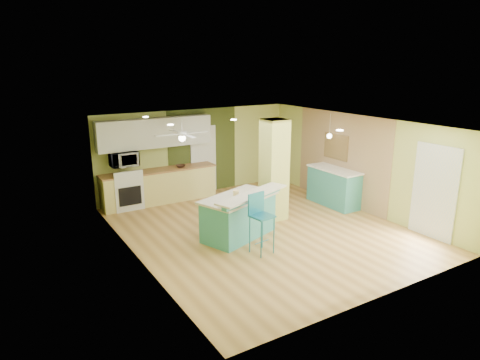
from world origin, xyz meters
The scene contains 23 objects.
floor centered at (0.00, 0.00, -0.01)m, with size 6.00×7.00×0.01m, color olive.
ceiling centered at (0.00, 0.00, 2.50)m, with size 6.00×7.00×0.01m, color white.
wall_back centered at (0.00, 3.50, 1.25)m, with size 6.00×0.01×2.50m, color #BBC66A.
wall_front centered at (0.00, -3.50, 1.25)m, with size 6.00×0.01×2.50m, color #BBC66A.
wall_left centered at (-3.00, 0.00, 1.25)m, with size 0.01×7.00×2.50m, color #BBC66A.
wall_right centered at (3.00, 0.00, 1.25)m, with size 0.01×7.00×2.50m, color #BBC66A.
wood_panel centered at (2.99, 0.60, 1.25)m, with size 0.02×3.40×2.50m, color #967555.
olive_accent centered at (0.20, 3.49, 1.25)m, with size 2.20×0.02×2.50m, color #3C481C.
interior_door centered at (0.20, 3.46, 1.00)m, with size 0.82×0.05×2.00m, color white.
french_door centered at (2.97, -2.30, 1.05)m, with size 0.04×1.08×2.10m, color silver.
column centered at (0.65, 0.50, 1.25)m, with size 0.55×0.55×2.50m, color #C0C45B.
kitchen_run centered at (-1.30, 3.20, 0.47)m, with size 3.25×0.63×0.94m.
stove centered at (-2.25, 3.19, 0.46)m, with size 0.76×0.66×1.08m.
upper_cabinets centered at (-1.30, 3.32, 1.95)m, with size 3.20×0.34×0.80m, color silver.
microwave centered at (-2.25, 3.20, 1.35)m, with size 0.70×0.48×0.39m, color white.
ceiling_fan centered at (-1.10, 2.00, 2.08)m, with size 1.41×1.41×0.61m.
pendant_lamp centered at (2.65, 0.75, 1.88)m, with size 0.14×0.14×0.69m.
wall_decor centered at (2.96, 0.80, 1.55)m, with size 0.03×0.90×0.70m, color brown.
peninsula centered at (-0.68, -0.05, 0.50)m, with size 2.16×1.66×1.08m.
bar_stool centered at (-0.75, -0.96, 0.84)m, with size 0.47×0.47×1.26m.
side_counter centered at (2.70, 0.51, 0.51)m, with size 0.67×1.59×1.02m.
fruit_bowl centered at (-0.68, 3.15, 0.97)m, with size 0.27×0.27×0.07m, color #351F16.
canister centered at (-0.76, -0.04, 1.02)m, with size 0.13×0.13×0.16m, color yellow.
Camera 1 is at (-5.35, -7.73, 3.81)m, focal length 32.00 mm.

